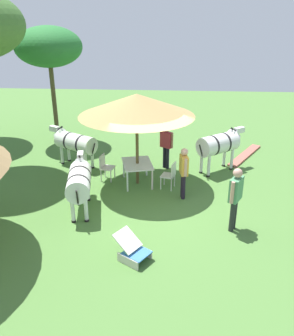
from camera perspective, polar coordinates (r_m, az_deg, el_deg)
The scene contains 14 objects.
ground_plane at distance 10.81m, azimuth 0.93°, elevation -6.04°, with size 36.00×36.00×0.00m, color #4A7535.
shade_umbrella at distance 11.31m, azimuth -1.66°, elevation 10.06°, with size 3.70×3.70×3.06m.
patio_dining_table at distance 11.95m, azimuth -1.55°, elevation 0.42°, with size 1.43×1.20×0.74m.
patio_chair_east_end at distance 12.36m, azimuth -6.70°, elevation 0.39°, with size 0.51×0.50×0.90m.
patio_chair_near_lawn at distance 11.65m, azimuth 3.76°, elevation -0.95°, with size 0.54×0.53×0.90m.
guest_beside_umbrella at distance 13.09m, azimuth 3.11°, elevation 4.03°, with size 0.43×0.49×1.65m.
guest_behind_table at distance 10.89m, azimuth 5.90°, elevation -0.12°, with size 0.58×0.28×1.65m.
standing_watcher at distance 9.44m, azimuth 13.97°, elevation -4.03°, with size 0.57×0.42×1.78m.
striped_lounge_chair at distance 8.53m, azimuth -2.26°, elevation -12.93°, with size 0.88×0.96×0.64m.
zebra_nearest_camera at distance 13.04m, azimuth 11.47°, elevation 3.76°, with size 1.59×1.85×1.58m.
zebra_by_umbrella at distance 10.35m, azimuth -10.79°, elevation -1.95°, with size 2.29×0.94×1.49m.
zebra_toward_hut at distance 13.56m, azimuth -11.50°, elevation 4.03°, with size 1.43×2.05×1.47m.
acacia_tree_far_lawn at distance 15.99m, azimuth -15.47°, elevation 18.12°, with size 2.77×2.77×4.93m.
brick_patio_kerb at distance 15.06m, azimuth 15.39°, elevation 1.98°, with size 2.80×0.36×0.08m, color #A75A4B.
Camera 1 is at (-9.42, -0.51, 5.28)m, focal length 38.10 mm.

